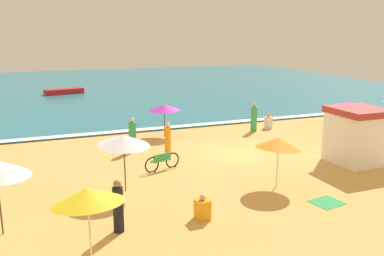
{
  "coord_description": "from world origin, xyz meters",
  "views": [
    {
      "loc": [
        -9.35,
        -18.01,
        5.98
      ],
      "look_at": [
        -1.29,
        2.74,
        0.8
      ],
      "focal_mm": 38.63,
      "sensor_mm": 36.0,
      "label": 1
    }
  ],
  "objects_px": {
    "lifeguard_cabana": "(357,135)",
    "beach_umbrella_5": "(164,107)",
    "beach_umbrella_4": "(124,140)",
    "beachgoer_2": "(374,124)",
    "beachgoer_9": "(168,139)",
    "beachgoer_1": "(346,129)",
    "beach_umbrella_2": "(278,143)",
    "beach_umbrella_3": "(88,196)",
    "beachgoer_6": "(202,209)",
    "small_boat_0": "(64,91)",
    "beachgoer_3": "(268,122)",
    "parked_bicycle": "(162,161)",
    "beachgoer_5": "(133,136)",
    "beachgoer_10": "(118,207)",
    "beach_umbrella_7": "(349,105)",
    "beachgoer_8": "(254,118)"
  },
  "relations": [
    {
      "from": "lifeguard_cabana",
      "to": "beach_umbrella_5",
      "type": "height_order",
      "value": "lifeguard_cabana"
    },
    {
      "from": "beachgoer_3",
      "to": "beach_umbrella_5",
      "type": "bearing_deg",
      "value": 175.67
    },
    {
      "from": "lifeguard_cabana",
      "to": "beach_umbrella_2",
      "type": "height_order",
      "value": "lifeguard_cabana"
    },
    {
      "from": "parked_bicycle",
      "to": "beachgoer_6",
      "type": "xyz_separation_m",
      "value": [
        -0.26,
        -5.25,
        -0.02
      ]
    },
    {
      "from": "beach_umbrella_5",
      "to": "small_boat_0",
      "type": "xyz_separation_m",
      "value": [
        -4.22,
        19.25,
        -1.36
      ]
    },
    {
      "from": "beachgoer_5",
      "to": "beachgoer_8",
      "type": "relative_size",
      "value": 1.02
    },
    {
      "from": "beach_umbrella_5",
      "to": "parked_bicycle",
      "type": "relative_size",
      "value": 1.08
    },
    {
      "from": "beachgoer_6",
      "to": "beach_umbrella_2",
      "type": "bearing_deg",
      "value": 22.93
    },
    {
      "from": "beachgoer_5",
      "to": "beachgoer_10",
      "type": "bearing_deg",
      "value": -106.07
    },
    {
      "from": "beachgoer_6",
      "to": "beachgoer_1",
      "type": "bearing_deg",
      "value": 28.39
    },
    {
      "from": "beachgoer_6",
      "to": "small_boat_0",
      "type": "distance_m",
      "value": 30.45
    },
    {
      "from": "lifeguard_cabana",
      "to": "beachgoer_5",
      "type": "height_order",
      "value": "lifeguard_cabana"
    },
    {
      "from": "beachgoer_9",
      "to": "beach_umbrella_4",
      "type": "bearing_deg",
      "value": -126.54
    },
    {
      "from": "lifeguard_cabana",
      "to": "beachgoer_10",
      "type": "xyz_separation_m",
      "value": [
        -11.72,
        -2.85,
        -0.53
      ]
    },
    {
      "from": "beach_umbrella_3",
      "to": "beachgoer_5",
      "type": "xyz_separation_m",
      "value": [
        3.49,
        10.18,
        -1.18
      ]
    },
    {
      "from": "beach_umbrella_7",
      "to": "beachgoer_10",
      "type": "xyz_separation_m",
      "value": [
        -15.8,
        -7.98,
        -0.88
      ]
    },
    {
      "from": "beach_umbrella_2",
      "to": "beach_umbrella_5",
      "type": "distance_m",
      "value": 9.64
    },
    {
      "from": "lifeguard_cabana",
      "to": "beach_umbrella_7",
      "type": "xyz_separation_m",
      "value": [
        4.08,
        5.12,
        0.35
      ]
    },
    {
      "from": "lifeguard_cabana",
      "to": "beachgoer_3",
      "type": "height_order",
      "value": "lifeguard_cabana"
    },
    {
      "from": "beachgoer_10",
      "to": "beachgoer_8",
      "type": "bearing_deg",
      "value": 44.13
    },
    {
      "from": "beach_umbrella_4",
      "to": "beachgoer_8",
      "type": "relative_size",
      "value": 1.61
    },
    {
      "from": "beach_umbrella_7",
      "to": "beachgoer_8",
      "type": "height_order",
      "value": "beach_umbrella_7"
    },
    {
      "from": "beachgoer_9",
      "to": "beachgoer_1",
      "type": "bearing_deg",
      "value": -8.87
    },
    {
      "from": "beachgoer_3",
      "to": "beachgoer_6",
      "type": "relative_size",
      "value": 1.14
    },
    {
      "from": "beachgoer_6",
      "to": "small_boat_0",
      "type": "xyz_separation_m",
      "value": [
        -2.01,
        30.39,
        -0.01
      ]
    },
    {
      "from": "lifeguard_cabana",
      "to": "beach_umbrella_3",
      "type": "xyz_separation_m",
      "value": [
        -12.79,
        -4.61,
        0.68
      ]
    },
    {
      "from": "lifeguard_cabana",
      "to": "parked_bicycle",
      "type": "height_order",
      "value": "lifeguard_cabana"
    },
    {
      "from": "beach_umbrella_5",
      "to": "beachgoer_1",
      "type": "distance_m",
      "value": 10.27
    },
    {
      "from": "beachgoer_3",
      "to": "beachgoer_9",
      "type": "height_order",
      "value": "beachgoer_9"
    },
    {
      "from": "lifeguard_cabana",
      "to": "small_boat_0",
      "type": "distance_m",
      "value": 29.56
    },
    {
      "from": "parked_bicycle",
      "to": "beachgoer_1",
      "type": "distance_m",
      "value": 10.82
    },
    {
      "from": "beachgoer_10",
      "to": "small_boat_0",
      "type": "relative_size",
      "value": 0.44
    },
    {
      "from": "beach_umbrella_2",
      "to": "beachgoer_9",
      "type": "bearing_deg",
      "value": 114.1
    },
    {
      "from": "beachgoer_5",
      "to": "beach_umbrella_3",
      "type": "bearing_deg",
      "value": -108.93
    },
    {
      "from": "beach_umbrella_2",
      "to": "beach_umbrella_7",
      "type": "relative_size",
      "value": 0.78
    },
    {
      "from": "beachgoer_5",
      "to": "lifeguard_cabana",
      "type": "bearing_deg",
      "value": -30.96
    },
    {
      "from": "beach_umbrella_2",
      "to": "beachgoer_9",
      "type": "relative_size",
      "value": 1.41
    },
    {
      "from": "beach_umbrella_2",
      "to": "beachgoer_5",
      "type": "xyz_separation_m",
      "value": [
        -4.17,
        6.9,
        -0.95
      ]
    },
    {
      "from": "beach_umbrella_5",
      "to": "beachgoer_8",
      "type": "relative_size",
      "value": 1.09
    },
    {
      "from": "beach_umbrella_3",
      "to": "beachgoer_6",
      "type": "height_order",
      "value": "beach_umbrella_3"
    },
    {
      "from": "beach_umbrella_7",
      "to": "beachgoer_8",
      "type": "xyz_separation_m",
      "value": [
        -5.39,
        2.13,
        -0.86
      ]
    },
    {
      "from": "beachgoer_9",
      "to": "parked_bicycle",
      "type": "bearing_deg",
      "value": -113.68
    },
    {
      "from": "beach_umbrella_4",
      "to": "beachgoer_2",
      "type": "distance_m",
      "value": 17.29
    },
    {
      "from": "beach_umbrella_7",
      "to": "beachgoer_1",
      "type": "distance_m",
      "value": 3.06
    },
    {
      "from": "parked_bicycle",
      "to": "beachgoer_10",
      "type": "height_order",
      "value": "beachgoer_10"
    },
    {
      "from": "parked_bicycle",
      "to": "beachgoer_6",
      "type": "relative_size",
      "value": 2.05
    },
    {
      "from": "beach_umbrella_3",
      "to": "beachgoer_6",
      "type": "xyz_separation_m",
      "value": [
        3.8,
        1.64,
        -1.65
      ]
    },
    {
      "from": "beachgoer_9",
      "to": "beachgoer_10",
      "type": "distance_m",
      "value": 8.39
    },
    {
      "from": "beachgoer_6",
      "to": "beachgoer_9",
      "type": "xyz_separation_m",
      "value": [
        1.24,
        7.5,
        0.41
      ]
    },
    {
      "from": "beachgoer_2",
      "to": "beach_umbrella_7",
      "type": "bearing_deg",
      "value": 168.81
    }
  ]
}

